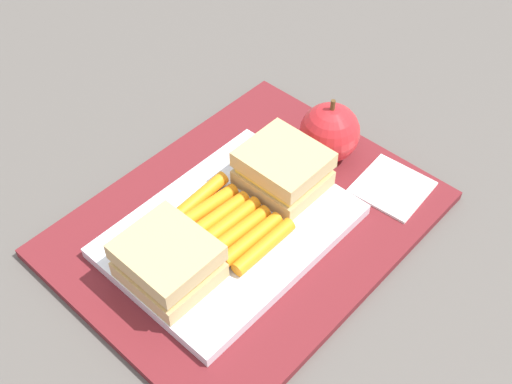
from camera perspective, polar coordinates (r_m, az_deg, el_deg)
The scene contains 8 objects.
ground_plane at distance 0.65m, azimuth -0.75°, elevation -3.11°, with size 2.40×2.40×0.00m, color #56514C.
lunchbag_mat at distance 0.65m, azimuth -0.75°, elevation -2.82°, with size 0.36×0.28×0.01m, color maroon.
food_tray at distance 0.63m, azimuth -2.33°, elevation -3.48°, with size 0.23×0.17×0.01m, color white.
sandwich_half_left at distance 0.57m, azimuth -7.88°, elevation -6.15°, with size 0.07×0.08×0.04m.
sandwich_half_right at distance 0.64m, azimuth 2.44°, elevation 2.08°, with size 0.07×0.08×0.04m.
carrot_sticks_bundle at distance 0.61m, azimuth -2.40°, elevation -2.75°, with size 0.08×0.10×0.02m.
apple at distance 0.69m, azimuth 6.50°, elevation 5.38°, with size 0.07×0.07×0.08m.
paper_napkin at distance 0.68m, azimuth 12.09°, elevation 0.42°, with size 0.07×0.07×0.00m, color white.
Camera 1 is at (-0.30, -0.28, 0.50)m, focal length 44.71 mm.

